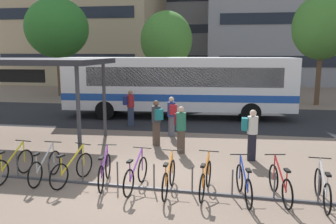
{
  "coord_description": "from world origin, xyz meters",
  "views": [
    {
      "loc": [
        2.13,
        -8.77,
        3.55
      ],
      "look_at": [
        0.11,
        4.17,
        1.24
      ],
      "focal_mm": 37.21,
      "sensor_mm": 36.0,
      "label": 1
    }
  ],
  "objects": [
    {
      "name": "parked_bicycle_yellow_0",
      "position": [
        -3.59,
        -0.26,
        0.38
      ],
      "size": [
        0.52,
        1.72,
        0.99
      ],
      "rotation": [
        0.0,
        0.0,
        1.44
      ],
      "color": "black",
      "rests_on": "ground"
    },
    {
      "name": "street_tree_1",
      "position": [
        -10.61,
        17.14,
        5.27
      ],
      "size": [
        4.84,
        4.84,
        7.58
      ],
      "color": "brown",
      "rests_on": "ground"
    },
    {
      "name": "bike_rack",
      "position": [
        0.46,
        -0.41,
        0.09
      ],
      "size": [
        8.93,
        0.6,
        0.7
      ],
      "rotation": [
        0.0,
        0.0,
        -0.06
      ],
      "color": "#47474C",
      "rests_on": "ground"
    },
    {
      "name": "bus_lane_asphalt",
      "position": [
        0.0,
        9.67,
        0.0
      ],
      "size": [
        80.0,
        7.2,
        0.01
      ],
      "primitive_type": "cube",
      "color": "#232326",
      "rests_on": "ground"
    },
    {
      "name": "commuter_teal_pack_3",
      "position": [
        3.1,
        2.5,
        0.98
      ],
      "size": [
        0.52,
        0.34,
        1.69
      ],
      "rotation": [
        0.0,
        0.0,
        0.0
      ],
      "color": "black",
      "rests_on": "ground"
    },
    {
      "name": "parked_bicycle_silver_1",
      "position": [
        -2.63,
        -0.24,
        0.38
      ],
      "size": [
        0.52,
        1.72,
        0.99
      ],
      "rotation": [
        0.0,
        0.0,
        1.55
      ],
      "color": "black",
      "rests_on": "ground"
    },
    {
      "name": "parked_bicycle_red_8",
      "position": [
        3.57,
        -0.52,
        0.38
      ],
      "size": [
        0.52,
        1.71,
        0.99
      ],
      "rotation": [
        0.0,
        0.0,
        1.73
      ],
      "color": "black",
      "rests_on": "ground"
    },
    {
      "name": "street_tree_2",
      "position": [
        -2.11,
        17.54,
        4.34
      ],
      "size": [
        3.88,
        3.88,
        6.49
      ],
      "color": "brown",
      "rests_on": "ground"
    },
    {
      "name": "parked_bicycle_white_9",
      "position": [
        4.5,
        -0.65,
        0.38
      ],
      "size": [
        0.52,
        1.72,
        0.99
      ],
      "rotation": [
        0.0,
        0.0,
        1.51
      ],
      "color": "black",
      "rests_on": "ground"
    },
    {
      "name": "commuter_navy_pack_1",
      "position": [
        -2.17,
        7.03,
        1.0
      ],
      "size": [
        0.6,
        0.51,
        1.72
      ],
      "rotation": [
        0.0,
        0.0,
        0.47
      ],
      "color": "#2D3851",
      "rests_on": "ground"
    },
    {
      "name": "commuter_teal_pack_5",
      "position": [
        -0.27,
        3.79,
        1.0
      ],
      "size": [
        0.55,
        0.6,
        1.73
      ],
      "rotation": [
        0.0,
        0.0,
        2.16
      ],
      "color": "#47382D",
      "rests_on": "ground"
    },
    {
      "name": "city_bus",
      "position": [
        -0.27,
        9.67,
        1.78
      ],
      "size": [
        12.15,
        3.26,
        3.2
      ],
      "rotation": [
        0.0,
        0.0,
        3.2
      ],
      "color": "white",
      "rests_on": "ground"
    },
    {
      "name": "transit_shelter",
      "position": [
        -5.76,
        3.66,
        3.06
      ],
      "size": [
        6.89,
        3.46,
        3.25
      ],
      "rotation": [
        0.0,
        0.0,
        -0.01
      ],
      "color": "#38383D",
      "rests_on": "ground"
    },
    {
      "name": "parked_bicycle_blue_7",
      "position": [
        2.71,
        -0.65,
        0.38
      ],
      "size": [
        0.52,
        1.71,
        0.99
      ],
      "rotation": [
        0.0,
        0.0,
        1.73
      ],
      "color": "black",
      "rests_on": "ground"
    },
    {
      "name": "ground",
      "position": [
        0.0,
        0.0,
        0.0
      ],
      "size": [
        200.0,
        200.0,
        0.0
      ],
      "primitive_type": "plane",
      "color": "#7A6656"
    },
    {
      "name": "parked_bicycle_orange_6",
      "position": [
        1.78,
        -0.48,
        0.38
      ],
      "size": [
        0.52,
        1.72,
        0.99
      ],
      "rotation": [
        0.0,
        0.0,
        1.46
      ],
      "color": "black",
      "rests_on": "ground"
    },
    {
      "name": "building_centre_block",
      "position": [
        2.42,
        43.79,
        7.93
      ],
      "size": [
        19.91,
        12.95,
        15.86
      ],
      "color": "gray",
      "rests_on": "ground"
    },
    {
      "name": "parked_bicycle_purple_4",
      "position": [
        -0.01,
        -0.43,
        0.38
      ],
      "size": [
        0.52,
        1.72,
        0.99
      ],
      "rotation": [
        0.0,
        0.0,
        1.46
      ],
      "color": "black",
      "rests_on": "ground"
    },
    {
      "name": "building_left_wing",
      "position": [
        -13.35,
        31.19,
        8.97
      ],
      "size": [
        16.11,
        13.94,
        17.94
      ],
      "color": "tan",
      "rests_on": "ground"
    },
    {
      "name": "parked_bicycle_purple_3",
      "position": [
        -0.91,
        -0.29,
        0.38
      ],
      "size": [
        0.52,
        1.71,
        0.99
      ],
      "rotation": [
        0.0,
        0.0,
        1.72
      ],
      "color": "black",
      "rests_on": "ground"
    },
    {
      "name": "commuter_red_pack_4",
      "position": [
        0.08,
        5.35,
        0.96
      ],
      "size": [
        0.5,
        0.6,
        1.67
      ],
      "rotation": [
        0.0,
        0.0,
        1.99
      ],
      "color": "#565660",
      "rests_on": "ground"
    },
    {
      "name": "parked_bicycle_orange_5",
      "position": [
        0.87,
        -0.54,
        0.38
      ],
      "size": [
        0.52,
        1.72,
        0.99
      ],
      "rotation": [
        0.0,
        0.0,
        1.54
      ],
      "color": "black",
      "rests_on": "ground"
    },
    {
      "name": "parked_bicycle_yellow_2",
      "position": [
        -1.82,
        -0.29,
        0.38
      ],
      "size": [
        0.65,
        1.67,
        0.99
      ],
      "rotation": [
        0.0,
        0.0,
        1.29
      ],
      "color": "black",
      "rests_on": "ground"
    },
    {
      "name": "commuter_maroon_pack_0",
      "position": [
        0.74,
        3.02,
        0.95
      ],
      "size": [
        0.51,
        0.6,
        1.66
      ],
      "rotation": [
        0.0,
        0.0,
        5.18
      ],
      "color": "#47382D",
      "rests_on": "ground"
    },
    {
      "name": "street_tree_0",
      "position": [
        8.33,
        15.3,
        5.03
      ],
      "size": [
        3.71,
        3.71,
        7.13
      ],
      "color": "brown",
      "rests_on": "ground"
    }
  ]
}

